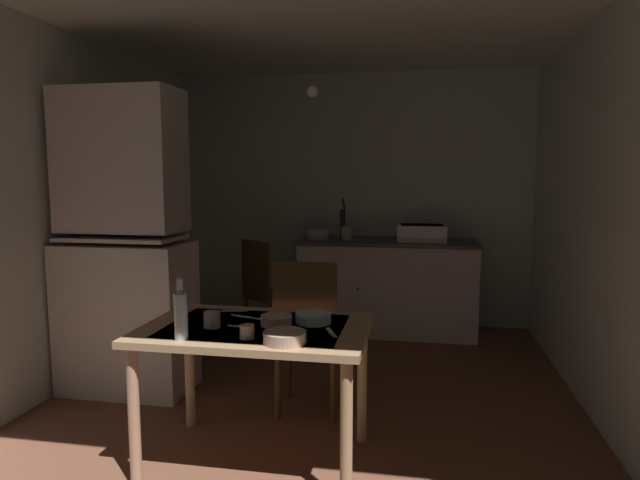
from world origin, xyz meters
TOP-DOWN VIEW (x-y plane):
  - ground_plane at (0.00, 0.00)m, footprint 4.77×4.77m
  - wall_back at (0.00, 1.93)m, footprint 3.56×0.10m
  - wall_left at (-1.78, 0.00)m, footprint 0.10×3.87m
  - wall_right at (1.78, 0.00)m, footprint 0.10×3.87m
  - ceiling_slab at (0.00, 0.00)m, footprint 3.56×3.87m
  - hutch_cabinet at (-1.28, -0.17)m, footprint 0.86×0.48m
  - counter_cabinet at (0.39, 1.56)m, footprint 1.65×0.64m
  - sink_basin at (0.70, 1.56)m, footprint 0.44×0.34m
  - hand_pump at (-0.05, 1.61)m, footprint 0.05×0.27m
  - mixing_bowl_counter at (-0.27, 1.51)m, footprint 0.22×0.22m
  - stoneware_crock at (-0.00, 1.55)m, footprint 0.10×0.10m
  - dining_table at (-0.13, -0.95)m, footprint 1.14×0.76m
  - chair_far_side at (0.02, -0.35)m, footprint 0.42×0.42m
  - chair_by_counter at (-0.64, 1.05)m, footprint 0.56×0.56m
  - serving_bowl_wide at (-0.03, -0.92)m, footprint 0.16×0.16m
  - soup_bowl_small at (0.15, -0.84)m, footprint 0.19×0.19m
  - sauce_dish at (0.09, -1.20)m, footprint 0.20×0.20m
  - mug_tall at (-0.33, -1.01)m, footprint 0.08×0.08m
  - teacup_mint at (-0.10, -1.16)m, footprint 0.07×0.07m
  - glass_bottle at (-0.40, -1.23)m, footprint 0.06×0.06m
  - table_knife at (-0.22, -0.80)m, footprint 0.20×0.08m
  - teaspoon_near_bowl at (-0.33, -0.69)m, footprint 0.14×0.05m
  - teaspoon_by_cup at (0.27, -1.00)m, footprint 0.08×0.15m
  - serving_spoon at (-0.19, -0.99)m, footprint 0.15×0.05m
  - pendant_bulb at (-0.09, 0.35)m, footprint 0.08×0.08m

SIDE VIEW (x-z plane):
  - ground_plane at x=0.00m, z-range 0.00..0.00m
  - counter_cabinet at x=0.39m, z-range 0.00..0.87m
  - chair_by_counter at x=-0.64m, z-range 0.01..0.93m
  - chair_far_side at x=0.02m, z-range 0.01..0.99m
  - dining_table at x=-0.13m, z-range 0.27..0.99m
  - table_knife at x=-0.22m, z-range 0.72..0.73m
  - teaspoon_near_bowl at x=-0.33m, z-range 0.72..0.73m
  - teaspoon_by_cup at x=0.27m, z-range 0.72..0.73m
  - serving_spoon at x=-0.19m, z-range 0.72..0.73m
  - serving_bowl_wide at x=-0.03m, z-range 0.72..0.77m
  - soup_bowl_small at x=0.15m, z-range 0.72..0.77m
  - sauce_dish at x=0.09m, z-range 0.72..0.78m
  - teacup_mint at x=-0.10m, z-range 0.72..0.79m
  - mug_tall at x=-0.33m, z-range 0.72..0.80m
  - glass_bottle at x=-0.40m, z-range 0.70..0.98m
  - mixing_bowl_counter at x=-0.27m, z-range 0.87..0.97m
  - stoneware_crock at x=0.00m, z-range 0.87..0.99m
  - sink_basin at x=0.70m, z-range 0.87..1.02m
  - hutch_cabinet at x=-1.28m, z-range -0.07..1.98m
  - hand_pump at x=-0.05m, z-range 0.85..1.24m
  - wall_back at x=0.00m, z-range 0.00..2.46m
  - wall_left at x=-1.78m, z-range 0.00..2.46m
  - wall_right at x=1.78m, z-range 0.00..2.46m
  - pendant_bulb at x=-0.09m, z-range 2.02..2.10m
  - ceiling_slab at x=0.00m, z-range 2.46..2.56m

